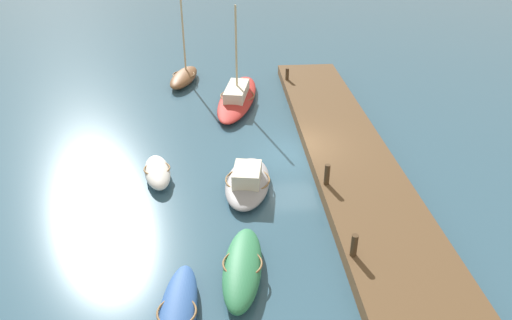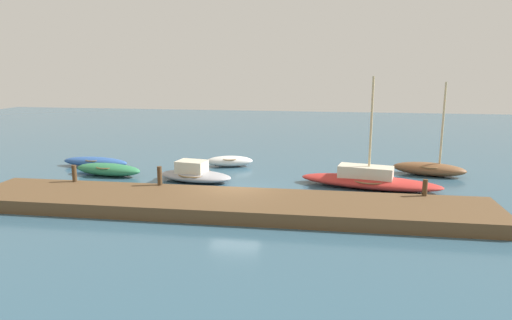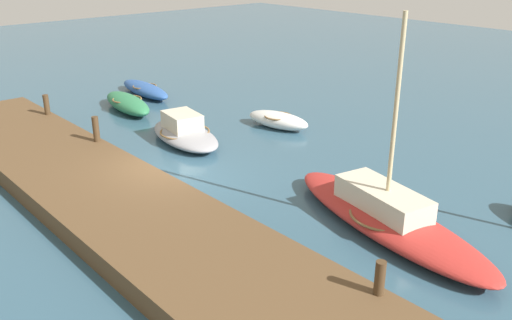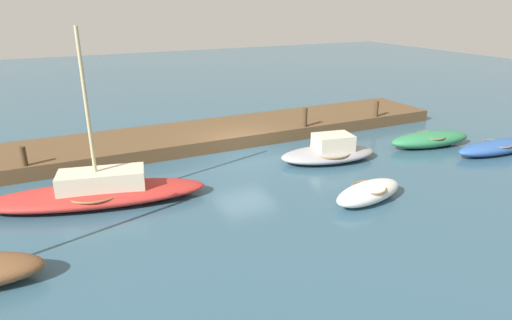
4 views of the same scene
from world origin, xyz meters
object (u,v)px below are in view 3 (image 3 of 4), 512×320
object	(u,v)px
dinghy_white	(278,120)
motorboat_grey	(184,132)
mooring_post_mid_west	(96,129)
mooring_post_mid_east	(380,278)
rowboat_green	(127,103)
sailboat_red	(386,215)
rowboat_blue	(145,89)
mooring_post_west	(47,105)

from	to	relation	value
dinghy_white	motorboat_grey	xyz separation A→B (m)	(-1.16, -4.02, 0.05)
motorboat_grey	mooring_post_mid_west	world-z (taller)	mooring_post_mid_west
mooring_post_mid_west	mooring_post_mid_east	size ratio (longest dim) A/B	1.23
rowboat_green	sailboat_red	distance (m)	14.99
sailboat_red	mooring_post_mid_east	distance (m)	4.02
mooring_post_mid_east	rowboat_blue	bearing A→B (deg)	162.84
mooring_post_mid_east	dinghy_white	bearing A→B (deg)	145.36
mooring_post_mid_west	sailboat_red	bearing A→B (deg)	17.80
mooring_post_mid_east	sailboat_red	bearing A→B (deg)	123.19
rowboat_blue	dinghy_white	bearing A→B (deg)	13.53
motorboat_grey	mooring_post_west	xyz separation A→B (m)	(-5.33, -3.30, 0.63)
rowboat_blue	mooring_post_west	bearing A→B (deg)	-67.39
mooring_post_mid_west	mooring_post_west	bearing A→B (deg)	180.00
rowboat_blue	mooring_post_mid_west	bearing A→B (deg)	-38.14
dinghy_white	motorboat_grey	size ratio (longest dim) A/B	0.69
rowboat_blue	mooring_post_west	world-z (taller)	mooring_post_west
rowboat_green	dinghy_white	size ratio (longest dim) A/B	1.39
sailboat_red	mooring_post_mid_west	bearing A→B (deg)	-150.17
sailboat_red	mooring_post_west	distance (m)	15.28
sailboat_red	dinghy_white	bearing A→B (deg)	166.68
mooring_post_west	rowboat_green	bearing A→B (deg)	91.15
mooring_post_mid_west	motorboat_grey	bearing A→B (deg)	76.26
mooring_post_mid_east	mooring_post_west	bearing A→B (deg)	180.00
rowboat_green	sailboat_red	xyz separation A→B (m)	(14.98, -0.47, 0.06)
motorboat_grey	rowboat_blue	bearing A→B (deg)	169.88
rowboat_blue	mooring_post_mid_west	size ratio (longest dim) A/B	4.76
mooring_post_mid_east	mooring_post_mid_west	bearing A→B (deg)	180.00
sailboat_red	mooring_post_mid_west	distance (m)	10.92
mooring_post_mid_west	rowboat_blue	bearing A→B (deg)	137.87
rowboat_blue	mooring_post_west	distance (m)	6.25
dinghy_white	mooring_post_mid_east	size ratio (longest dim) A/B	4.07
rowboat_green	sailboat_red	world-z (taller)	sailboat_red
rowboat_green	mooring_post_mid_west	xyz separation A→B (m)	(4.60, -3.80, 0.70)
sailboat_red	rowboat_blue	world-z (taller)	sailboat_red
rowboat_green	rowboat_blue	bearing A→B (deg)	140.32
rowboat_blue	mooring_post_mid_east	bearing A→B (deg)	-13.18
motorboat_grey	dinghy_white	bearing A→B (deg)	83.22
sailboat_red	rowboat_blue	xyz separation A→B (m)	(-16.89, 2.56, -0.11)
mooring_post_west	mooring_post_mid_west	distance (m)	4.53
rowboat_blue	mooring_post_west	size ratio (longest dim) A/B	5.26
sailboat_red	motorboat_grey	xyz separation A→B (m)	(-9.57, -0.03, -0.03)
dinghy_white	rowboat_blue	bearing A→B (deg)	178.65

